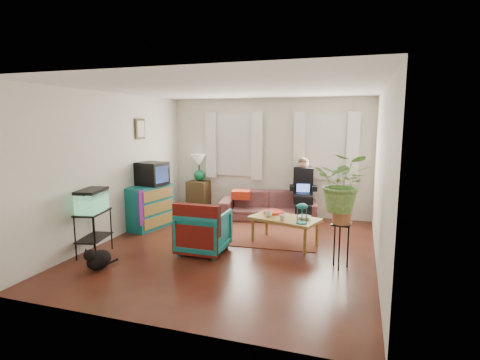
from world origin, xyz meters
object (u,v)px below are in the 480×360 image
(dresser, at_px, (149,207))
(armchair, at_px, (204,229))
(plant_stand, at_px, (341,246))
(aquarium_stand, at_px, (94,233))
(coffee_table, at_px, (284,231))
(side_table, at_px, (200,195))
(sofa, at_px, (268,201))

(dresser, height_order, armchair, dresser)
(armchair, distance_m, plant_stand, 2.14)
(aquarium_stand, height_order, coffee_table, aquarium_stand)
(aquarium_stand, distance_m, armchair, 1.73)
(dresser, height_order, coffee_table, dresser)
(side_table, bearing_deg, armchair, -64.68)
(sofa, relative_size, aquarium_stand, 2.92)
(side_table, relative_size, coffee_table, 0.62)
(dresser, distance_m, armchair, 1.87)
(dresser, height_order, aquarium_stand, dresser)
(dresser, bearing_deg, armchair, -20.57)
(aquarium_stand, xyz_separation_m, coffee_table, (2.77, 1.43, -0.11))
(armchair, relative_size, plant_stand, 1.14)
(dresser, xyz_separation_m, coffee_table, (2.76, -0.19, -0.19))
(dresser, xyz_separation_m, plant_stand, (3.73, -0.99, -0.09))
(sofa, distance_m, dresser, 2.50)
(side_table, distance_m, plant_stand, 4.32)
(side_table, relative_size, plant_stand, 1.07)
(aquarium_stand, height_order, armchair, armchair)
(coffee_table, bearing_deg, side_table, 159.33)
(side_table, height_order, armchair, armchair)
(side_table, bearing_deg, plant_stand, -38.26)
(sofa, relative_size, plant_stand, 3.08)
(side_table, xyz_separation_m, aquarium_stand, (-0.35, -3.30, -0.00))
(plant_stand, bearing_deg, coffee_table, 140.44)
(aquarium_stand, bearing_deg, coffee_table, 15.54)
(coffee_table, bearing_deg, plant_stand, -22.51)
(aquarium_stand, bearing_deg, dresser, 77.86)
(sofa, bearing_deg, dresser, -157.84)
(coffee_table, height_order, plant_stand, plant_stand)
(armchair, bearing_deg, sofa, -102.50)
(armchair, distance_m, coffee_table, 1.41)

